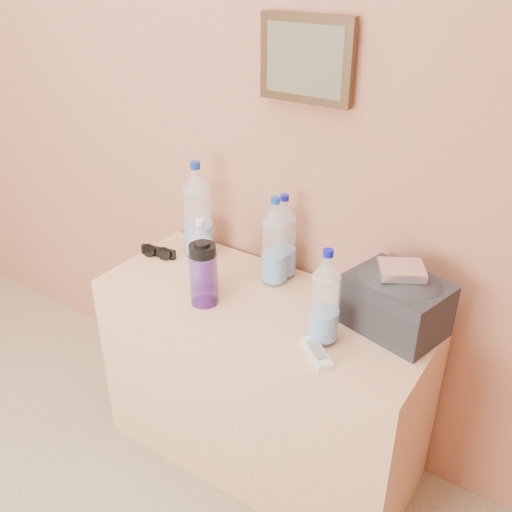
{
  "coord_description": "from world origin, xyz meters",
  "views": [
    {
      "loc": [
        1.36,
        0.45,
        1.7
      ],
      "look_at": [
        0.53,
        1.71,
        0.87
      ],
      "focal_mm": 40.0,
      "sensor_mm": 36.0,
      "label": 1
    }
  ],
  "objects_px": {
    "toiletry_bag": "(397,302)",
    "nalgene_bottle": "(204,273)",
    "pet_large_c": "(275,246)",
    "pet_small": "(202,258)",
    "dresser": "(262,381)",
    "pet_large_a": "(198,216)",
    "ac_remote": "(316,353)",
    "foil_packet": "(401,270)",
    "sunglasses": "(159,252)",
    "pet_large_b": "(284,241)",
    "pet_large_d": "(325,302)"
  },
  "relations": [
    {
      "from": "pet_large_a",
      "to": "ac_remote",
      "type": "distance_m",
      "value": 0.71
    },
    {
      "from": "dresser",
      "to": "pet_large_d",
      "type": "xyz_separation_m",
      "value": [
        0.26,
        -0.08,
        0.48
      ]
    },
    {
      "from": "pet_large_d",
      "to": "ac_remote",
      "type": "relative_size",
      "value": 2.15
    },
    {
      "from": "dresser",
      "to": "pet_large_c",
      "type": "bearing_deg",
      "value": 104.73
    },
    {
      "from": "pet_large_a",
      "to": "ac_remote",
      "type": "xyz_separation_m",
      "value": [
        0.64,
        -0.28,
        -0.15
      ]
    },
    {
      "from": "pet_large_c",
      "to": "sunglasses",
      "type": "distance_m",
      "value": 0.47
    },
    {
      "from": "pet_large_b",
      "to": "sunglasses",
      "type": "xyz_separation_m",
      "value": [
        -0.45,
        -0.14,
        -0.11
      ]
    },
    {
      "from": "pet_large_c",
      "to": "foil_packet",
      "type": "distance_m",
      "value": 0.44
    },
    {
      "from": "pet_small",
      "to": "ac_remote",
      "type": "xyz_separation_m",
      "value": [
        0.49,
        -0.11,
        -0.1
      ]
    },
    {
      "from": "dresser",
      "to": "pet_small",
      "type": "bearing_deg",
      "value": -168.03
    },
    {
      "from": "nalgene_bottle",
      "to": "toiletry_bag",
      "type": "bearing_deg",
      "value": 19.84
    },
    {
      "from": "pet_large_c",
      "to": "nalgene_bottle",
      "type": "relative_size",
      "value": 1.43
    },
    {
      "from": "pet_large_a",
      "to": "pet_large_c",
      "type": "xyz_separation_m",
      "value": [
        0.33,
        -0.01,
        -0.02
      ]
    },
    {
      "from": "dresser",
      "to": "pet_small",
      "type": "height_order",
      "value": "pet_small"
    },
    {
      "from": "pet_small",
      "to": "nalgene_bottle",
      "type": "height_order",
      "value": "pet_small"
    },
    {
      "from": "pet_small",
      "to": "foil_packet",
      "type": "xyz_separation_m",
      "value": [
        0.62,
        0.13,
        0.09
      ]
    },
    {
      "from": "dresser",
      "to": "ac_remote",
      "type": "relative_size",
      "value": 7.96
    },
    {
      "from": "toiletry_bag",
      "to": "nalgene_bottle",
      "type": "bearing_deg",
      "value": -145.85
    },
    {
      "from": "pet_large_b",
      "to": "pet_large_d",
      "type": "height_order",
      "value": "pet_large_b"
    },
    {
      "from": "dresser",
      "to": "pet_large_b",
      "type": "xyz_separation_m",
      "value": [
        -0.03,
        0.17,
        0.48
      ]
    },
    {
      "from": "pet_large_d",
      "to": "sunglasses",
      "type": "bearing_deg",
      "value": 171.22
    },
    {
      "from": "pet_large_c",
      "to": "pet_small",
      "type": "xyz_separation_m",
      "value": [
        -0.18,
        -0.16,
        -0.03
      ]
    },
    {
      "from": "ac_remote",
      "to": "pet_small",
      "type": "bearing_deg",
      "value": -153.06
    },
    {
      "from": "toiletry_bag",
      "to": "pet_large_d",
      "type": "bearing_deg",
      "value": -117.31
    },
    {
      "from": "pet_large_d",
      "to": "sunglasses",
      "type": "distance_m",
      "value": 0.75
    },
    {
      "from": "nalgene_bottle",
      "to": "foil_packet",
      "type": "height_order",
      "value": "nalgene_bottle"
    },
    {
      "from": "pet_large_a",
      "to": "pet_large_c",
      "type": "distance_m",
      "value": 0.33
    },
    {
      "from": "pet_large_b",
      "to": "toiletry_bag",
      "type": "relative_size",
      "value": 1.09
    },
    {
      "from": "foil_packet",
      "to": "dresser",
      "type": "bearing_deg",
      "value": -167.93
    },
    {
      "from": "foil_packet",
      "to": "pet_large_a",
      "type": "bearing_deg",
      "value": 177.21
    },
    {
      "from": "pet_large_d",
      "to": "sunglasses",
      "type": "xyz_separation_m",
      "value": [
        -0.73,
        0.11,
        -0.11
      ]
    },
    {
      "from": "pet_large_d",
      "to": "pet_large_a",
      "type": "bearing_deg",
      "value": 161.49
    },
    {
      "from": "pet_large_d",
      "to": "toiletry_bag",
      "type": "relative_size",
      "value": 1.08
    },
    {
      "from": "dresser",
      "to": "pet_large_a",
      "type": "height_order",
      "value": "pet_large_a"
    },
    {
      "from": "nalgene_bottle",
      "to": "pet_large_a",
      "type": "bearing_deg",
      "value": 131.33
    },
    {
      "from": "pet_large_c",
      "to": "nalgene_bottle",
      "type": "height_order",
      "value": "pet_large_c"
    },
    {
      "from": "ac_remote",
      "to": "foil_packet",
      "type": "relative_size",
      "value": 1.1
    },
    {
      "from": "foil_packet",
      "to": "pet_large_d",
      "type": "bearing_deg",
      "value": -131.67
    },
    {
      "from": "ac_remote",
      "to": "toiletry_bag",
      "type": "bearing_deg",
      "value": 101.61
    },
    {
      "from": "dresser",
      "to": "pet_large_d",
      "type": "bearing_deg",
      "value": -17.51
    },
    {
      "from": "dresser",
      "to": "foil_packet",
      "type": "height_order",
      "value": "foil_packet"
    },
    {
      "from": "pet_large_c",
      "to": "ac_remote",
      "type": "relative_size",
      "value": 2.24
    },
    {
      "from": "pet_large_a",
      "to": "nalgene_bottle",
      "type": "relative_size",
      "value": 1.66
    },
    {
      "from": "pet_large_b",
      "to": "foil_packet",
      "type": "xyz_separation_m",
      "value": [
        0.44,
        -0.08,
        0.07
      ]
    },
    {
      "from": "dresser",
      "to": "pet_large_a",
      "type": "xyz_separation_m",
      "value": [
        -0.36,
        0.12,
        0.5
      ]
    },
    {
      "from": "nalgene_bottle",
      "to": "foil_packet",
      "type": "xyz_separation_m",
      "value": [
        0.56,
        0.2,
        0.09
      ]
    },
    {
      "from": "pet_large_d",
      "to": "nalgene_bottle",
      "type": "xyz_separation_m",
      "value": [
        -0.41,
        -0.03,
        -0.03
      ]
    },
    {
      "from": "pet_large_c",
      "to": "pet_small",
      "type": "distance_m",
      "value": 0.24
    },
    {
      "from": "dresser",
      "to": "pet_large_c",
      "type": "relative_size",
      "value": 3.56
    },
    {
      "from": "pet_large_d",
      "to": "ac_remote",
      "type": "height_order",
      "value": "pet_large_d"
    }
  ]
}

